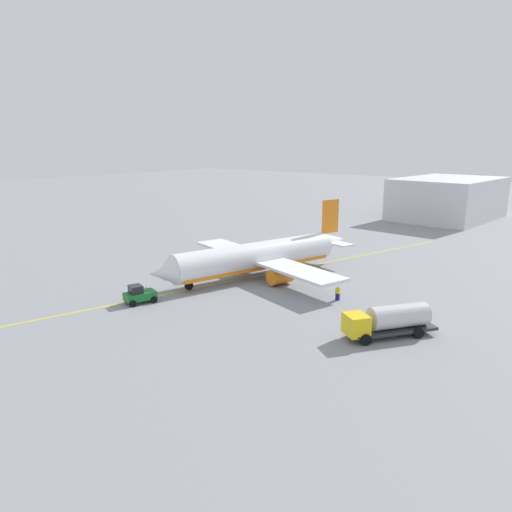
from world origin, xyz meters
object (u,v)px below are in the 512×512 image
pushback_tug (139,295)px  safety_cone_wingtip (167,277)px  airplane (259,257)px  fuel_tanker (389,320)px  safety_cone_nose (146,289)px  refueling_worker (338,294)px

pushback_tug → safety_cone_wingtip: (-8.65, -4.82, -0.64)m
airplane → fuel_tanker: 25.07m
fuel_tanker → airplane: bearing=-111.5°
fuel_tanker → safety_cone_nose: size_ratio=12.74×
airplane → fuel_tanker: size_ratio=3.63×
airplane → refueling_worker: size_ratio=19.39×
fuel_tanker → pushback_tug: size_ratio=2.26×
airplane → safety_cone_nose: (14.56, -6.94, -2.44)m
airplane → refueling_worker: bearing=79.9°
pushback_tug → refueling_worker: size_ratio=2.36×
airplane → fuel_tanker: bearing=68.5°
fuel_tanker → safety_cone_nose: fuel_tanker is taller
airplane → pushback_tug: 18.43m
safety_cone_nose → safety_cone_wingtip: bearing=-159.8°
fuel_tanker → safety_cone_nose: bearing=-79.9°
airplane → pushback_tug: bearing=-12.8°
refueling_worker → safety_cone_nose: (12.07, -20.97, -0.46)m
pushback_tug → refueling_worker: (-15.40, 18.10, -0.19)m
pushback_tug → safety_cone_nose: pushback_tug is taller
fuel_tanker → refueling_worker: (-6.71, -9.28, -0.89)m
safety_cone_nose → pushback_tug: bearing=40.7°
safety_cone_wingtip → airplane: bearing=136.1°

